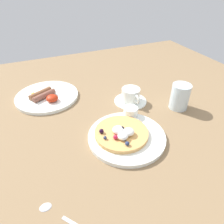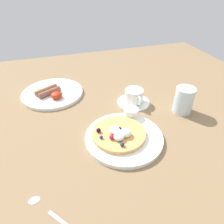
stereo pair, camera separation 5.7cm
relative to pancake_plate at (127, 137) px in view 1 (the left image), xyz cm
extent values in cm
cube|color=#896C4B|center=(-7.64, 10.93, -2.18)|extent=(173.10, 145.33, 3.00)
cylinder|color=white|center=(0.00, 0.00, 0.00)|extent=(25.11, 25.11, 1.35)
cylinder|color=#DEA55B|center=(-1.53, 0.84, 1.34)|extent=(17.27, 17.27, 1.33)
sphere|color=#C11E3D|center=(-4.69, -1.53, 2.73)|extent=(1.44, 1.44, 1.44)
sphere|color=navy|center=(-7.21, -0.31, 2.55)|extent=(1.07, 1.07, 1.07)
sphere|color=red|center=(-3.74, 0.63, 2.65)|extent=(1.28, 1.28, 1.28)
sphere|color=navy|center=(-2.62, -5.34, 2.67)|extent=(1.31, 1.31, 1.31)
sphere|color=navy|center=(-2.41, -3.19, 2.54)|extent=(1.06, 1.06, 1.06)
sphere|color=black|center=(-1.52, 0.82, 2.98)|extent=(1.95, 1.95, 1.95)
sphere|color=navy|center=(-1.38, 0.77, 2.69)|extent=(1.36, 1.36, 1.36)
sphere|color=black|center=(-7.23, 2.75, 2.74)|extent=(1.47, 1.47, 1.47)
sphere|color=navy|center=(-1.37, 1.76, 2.68)|extent=(1.34, 1.34, 1.34)
ellipsoid|color=white|center=(-0.10, -1.27, 3.09)|extent=(3.59, 3.59, 2.16)
ellipsoid|color=white|center=(-2.72, 0.86, 3.11)|extent=(3.67, 3.67, 2.20)
ellipsoid|color=white|center=(-2.56, -2.23, 3.00)|extent=(3.31, 3.31, 1.98)
cylinder|color=white|center=(6.07, 9.09, 2.32)|extent=(5.20, 5.20, 3.29)
cylinder|color=#73340B|center=(6.07, 9.09, 2.98)|extent=(4.27, 4.27, 0.39)
cylinder|color=white|center=(-19.73, 36.02, -0.03)|extent=(26.05, 26.05, 1.30)
cylinder|color=brown|center=(-20.92, 33.92, 1.80)|extent=(9.92, 6.62, 2.35)
cylinder|color=brown|center=(-22.12, 36.35, 1.80)|extent=(9.88, 6.75, 2.35)
ellipsoid|color=white|center=(-24.84, 37.01, 0.93)|extent=(6.00, 5.10, 0.60)
sphere|color=yellow|center=(-24.84, 37.01, 1.43)|extent=(2.00, 2.00, 2.00)
ellipsoid|color=red|center=(-18.32, 30.33, 1.93)|extent=(4.73, 4.73, 2.60)
cylinder|color=white|center=(11.38, 19.20, -0.23)|extent=(13.29, 13.29, 0.89)
cylinder|color=white|center=(11.38, 19.20, 2.76)|extent=(7.44, 7.44, 5.09)
torus|color=white|center=(11.51, 14.49, 3.01)|extent=(0.90, 3.67, 3.65)
cylinder|color=brown|center=(11.38, 19.20, 4.38)|extent=(6.32, 6.32, 0.41)
ellipsoid|color=silver|center=(-27.97, -13.58, -0.38)|extent=(2.86, 2.20, 0.60)
cylinder|color=silver|center=(26.68, 7.95, 4.31)|extent=(7.12, 7.12, 9.98)
camera|label=1|loc=(-23.97, -43.41, 45.19)|focal=32.81mm
camera|label=2|loc=(-18.60, -45.43, 45.19)|focal=32.81mm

